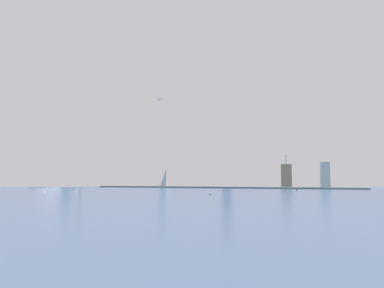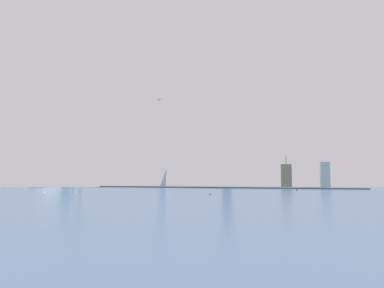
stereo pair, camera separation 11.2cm
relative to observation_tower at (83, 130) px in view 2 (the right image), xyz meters
name	(u,v)px [view 2 (the right image)]	position (x,y,z in m)	size (l,w,h in m)	color
ground_plane	(112,199)	(308.40, -461.01, -161.92)	(6000.00, 6000.00, 0.00)	#3D5574
waterfront_pier	(183,187)	(308.40, -22.39, -160.41)	(905.16, 43.93, 3.04)	#414D54
observation_tower	(83,130)	(0.00, 0.00, 0.00)	(32.88, 32.88, 352.69)	#9AA08B
stadium_dome	(45,182)	(-95.94, -32.61, -149.93)	(88.87, 88.87, 45.78)	#A29297
skyscraper_0	(227,163)	(415.88, 49.89, -96.45)	(24.54, 23.57, 159.02)	slate
skyscraper_1	(164,156)	(221.08, 90.99, -73.52)	(17.28, 25.47, 199.47)	#A0B8BF
skyscraper_2	(286,176)	(575.23, 53.33, -130.80)	(27.86, 18.25, 86.48)	gray
skyscraper_3	(67,167)	(-50.54, 3.89, -107.36)	(24.95, 17.16, 109.14)	#7DADBB
skyscraper_4	(325,175)	(667.03, -3.01, -128.95)	(21.46, 25.34, 65.95)	#94B6BF
skyscraper_5	(164,175)	(247.65, -0.47, -127.94)	(18.70, 15.91, 87.59)	#ABB7CF
skyscraper_6	(72,177)	(-57.53, 45.70, -135.90)	(23.77, 18.84, 65.39)	gray
boat_0	(44,192)	(104.72, -329.74, -160.47)	(3.87, 6.48, 4.01)	white
boat_1	(210,194)	(431.83, -320.74, -160.58)	(1.80, 6.88, 8.94)	#19282A
boat_2	(297,190)	(590.40, -149.00, -160.55)	(4.94, 7.55, 8.21)	beige
channel_buoy_0	(94,188)	(118.32, -152.29, -160.62)	(1.50, 1.50, 2.62)	green
channel_buoy_1	(76,192)	(159.74, -307.98, -160.47)	(1.49, 1.49, 2.91)	yellow
channel_buoy_2	(164,191)	(320.52, -236.19, -160.96)	(1.29, 1.29, 1.93)	green
airplane	(160,99)	(252.54, -57.14, 69.65)	(23.20, 25.22, 7.38)	#ABC3CD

